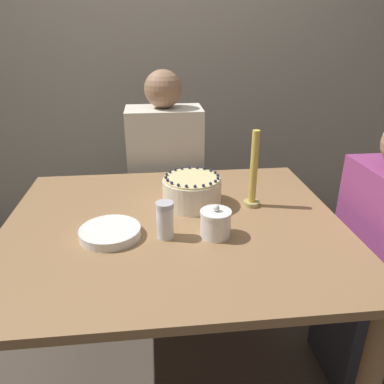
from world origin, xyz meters
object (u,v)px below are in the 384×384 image
sugar_shaker (165,220)px  person_man_blue_shirt (166,197)px  candle (253,176)px  cake (192,191)px  sugar_bowl (216,223)px  person_woman_floral (379,277)px

sugar_shaker → person_man_blue_shirt: (0.04, 0.83, -0.29)m
candle → person_man_blue_shirt: size_ratio=0.25×
sugar_shaker → candle: candle is taller
candle → cake: bearing=171.4°
sugar_bowl → candle: candle is taller
person_woman_floral → cake: bearing=74.0°
candle → person_man_blue_shirt: 0.78m
candle → person_woman_floral: size_ratio=0.27×
cake → sugar_shaker: bearing=-115.5°
person_man_blue_shirt → cake: bearing=98.2°
sugar_bowl → person_man_blue_shirt: person_man_blue_shirt is taller
cake → candle: size_ratio=0.76×
candle → sugar_shaker: bearing=-149.1°
sugar_bowl → person_woman_floral: bearing=4.0°
sugar_shaker → person_man_blue_shirt: 0.88m
sugar_bowl → person_woman_floral: 0.76m
person_woman_floral → sugar_shaker: bearing=92.5°
sugar_shaker → candle: (0.36, 0.21, 0.06)m
cake → sugar_bowl: size_ratio=1.97×
sugar_shaker → person_woman_floral: size_ratio=0.11×
cake → sugar_bowl: bearing=-78.5°
person_man_blue_shirt → person_woman_floral: person_man_blue_shirt is taller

